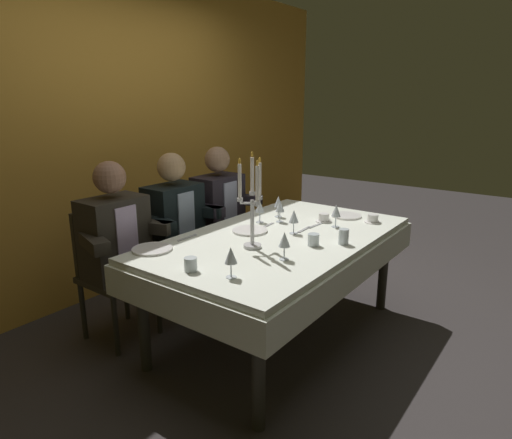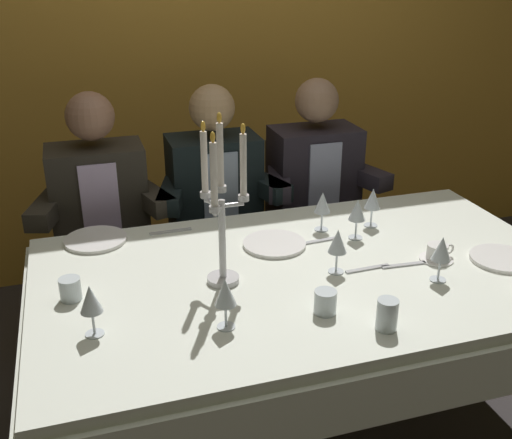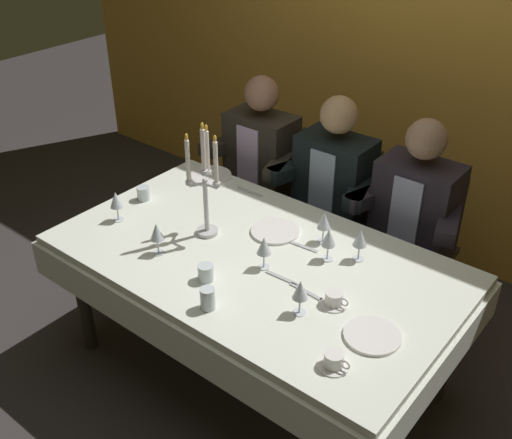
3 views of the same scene
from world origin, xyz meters
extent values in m
plane|color=#353030|center=(0.00, 0.00, 0.00)|extent=(12.00, 12.00, 0.00)
cube|color=gold|center=(0.00, 1.66, 1.35)|extent=(6.00, 0.12, 2.70)
cube|color=white|center=(0.00, 0.00, 0.72)|extent=(1.90, 1.10, 0.04)
cube|color=white|center=(0.00, 0.00, 0.61)|extent=(1.94, 1.14, 0.18)
cylinder|color=#2C2922|center=(-0.83, 0.43, 0.35)|extent=(0.07, 0.07, 0.70)
cylinder|color=#2C2922|center=(0.83, 0.43, 0.35)|extent=(0.07, 0.07, 0.70)
cylinder|color=silver|center=(-0.31, 0.00, 0.75)|extent=(0.11, 0.11, 0.02)
cylinder|color=silver|center=(-0.31, 0.00, 0.90)|extent=(0.02, 0.02, 0.28)
cylinder|color=silver|center=(-0.31, 0.00, 1.08)|extent=(0.04, 0.04, 0.02)
cylinder|color=white|center=(-0.31, 0.00, 1.19)|extent=(0.02, 0.02, 0.20)
ellipsoid|color=yellow|center=(-0.31, 0.00, 1.31)|extent=(0.02, 0.02, 0.03)
cylinder|color=silver|center=(-0.27, 0.00, 1.02)|extent=(0.07, 0.01, 0.01)
cylinder|color=silver|center=(-0.23, 0.00, 1.04)|extent=(0.04, 0.04, 0.02)
cylinder|color=white|center=(-0.23, 0.00, 1.15)|extent=(0.02, 0.02, 0.20)
ellipsoid|color=yellow|center=(-0.23, 0.00, 1.27)|extent=(0.02, 0.02, 0.03)
cylinder|color=silver|center=(-0.33, 0.03, 1.02)|extent=(0.05, 0.07, 0.01)
cylinder|color=silver|center=(-0.34, 0.06, 1.04)|extent=(0.04, 0.04, 0.02)
cylinder|color=white|center=(-0.34, 0.06, 1.15)|extent=(0.02, 0.02, 0.20)
ellipsoid|color=yellow|center=(-0.34, 0.06, 1.27)|extent=(0.02, 0.02, 0.03)
cylinder|color=silver|center=(-0.33, -0.03, 1.02)|extent=(0.05, 0.07, 0.01)
cylinder|color=silver|center=(-0.34, -0.07, 1.04)|extent=(0.04, 0.04, 0.02)
cylinder|color=white|center=(-0.34, -0.07, 1.15)|extent=(0.02, 0.02, 0.20)
ellipsoid|color=yellow|center=(-0.34, -0.07, 1.27)|extent=(0.02, 0.02, 0.03)
cylinder|color=white|center=(-0.05, 0.22, 0.75)|extent=(0.24, 0.24, 0.01)
cylinder|color=white|center=(0.71, -0.15, 0.75)|extent=(0.23, 0.23, 0.01)
cylinder|color=white|center=(-0.70, 0.46, 0.75)|extent=(0.24, 0.24, 0.01)
cylinder|color=silver|center=(0.40, -0.21, 0.74)|extent=(0.06, 0.06, 0.00)
cylinder|color=silver|center=(0.40, -0.21, 0.78)|extent=(0.01, 0.01, 0.07)
cone|color=silver|center=(0.40, -0.21, 0.86)|extent=(0.07, 0.07, 0.08)
cylinder|color=maroon|center=(0.40, -0.21, 0.84)|extent=(0.04, 0.04, 0.03)
cylinder|color=silver|center=(0.28, 0.18, 0.74)|extent=(0.06, 0.06, 0.00)
cylinder|color=silver|center=(0.28, 0.18, 0.78)|extent=(0.01, 0.01, 0.07)
cone|color=silver|center=(0.28, 0.18, 0.86)|extent=(0.07, 0.07, 0.08)
cylinder|color=maroon|center=(0.28, 0.18, 0.84)|extent=(0.04, 0.04, 0.03)
cylinder|color=silver|center=(-0.75, -0.19, 0.74)|extent=(0.06, 0.06, 0.00)
cylinder|color=silver|center=(-0.75, -0.19, 0.78)|extent=(0.01, 0.01, 0.07)
cone|color=silver|center=(-0.75, -0.19, 0.86)|extent=(0.07, 0.07, 0.08)
cylinder|color=silver|center=(0.09, -0.05, 0.74)|extent=(0.06, 0.06, 0.00)
cylinder|color=silver|center=(0.09, -0.05, 0.78)|extent=(0.01, 0.01, 0.07)
cone|color=silver|center=(0.09, -0.05, 0.86)|extent=(0.07, 0.07, 0.08)
cylinder|color=maroon|center=(0.09, -0.05, 0.84)|extent=(0.04, 0.04, 0.03)
cylinder|color=silver|center=(0.39, 0.27, 0.74)|extent=(0.06, 0.06, 0.00)
cylinder|color=silver|center=(0.39, 0.27, 0.78)|extent=(0.01, 0.01, 0.07)
cone|color=silver|center=(0.39, 0.27, 0.86)|extent=(0.07, 0.07, 0.08)
cylinder|color=silver|center=(-0.37, -0.27, 0.74)|extent=(0.06, 0.06, 0.00)
cylinder|color=silver|center=(-0.37, -0.27, 0.78)|extent=(0.01, 0.01, 0.07)
cone|color=silver|center=(-0.37, -0.27, 0.86)|extent=(0.07, 0.07, 0.08)
cylinder|color=silver|center=(0.18, 0.30, 0.74)|extent=(0.06, 0.06, 0.00)
cylinder|color=silver|center=(0.18, 0.30, 0.78)|extent=(0.01, 0.01, 0.07)
cone|color=silver|center=(0.18, 0.30, 0.86)|extent=(0.07, 0.07, 0.08)
cylinder|color=#E0D172|center=(0.18, 0.30, 0.84)|extent=(0.04, 0.04, 0.03)
cylinder|color=silver|center=(0.09, -0.42, 0.79)|extent=(0.06, 0.06, 0.10)
cylinder|color=silver|center=(-0.81, 0.03, 0.78)|extent=(0.07, 0.07, 0.08)
cylinder|color=silver|center=(-0.05, -0.28, 0.78)|extent=(0.07, 0.07, 0.08)
cylinder|color=white|center=(0.48, -0.07, 0.74)|extent=(0.12, 0.12, 0.01)
cylinder|color=white|center=(0.48, -0.07, 0.77)|extent=(0.08, 0.08, 0.05)
torus|color=white|center=(0.53, -0.07, 0.78)|extent=(0.04, 0.01, 0.04)
cube|color=#B7B7BC|center=(-0.41, 0.46, 0.74)|extent=(0.17, 0.02, 0.01)
cube|color=#B7B7BC|center=(0.34, -0.08, 0.74)|extent=(0.17, 0.03, 0.01)
cube|color=#B7B7BC|center=(0.12, 0.20, 0.74)|extent=(0.19, 0.03, 0.01)
cube|color=#B7B7BC|center=(0.21, -0.07, 0.74)|extent=(0.17, 0.02, 0.01)
cylinder|color=#2C2922|center=(-0.84, 0.70, 0.21)|extent=(0.04, 0.04, 0.42)
cylinder|color=#2C2922|center=(-0.48, 0.70, 0.21)|extent=(0.04, 0.04, 0.42)
cylinder|color=#2C2922|center=(-0.84, 1.06, 0.21)|extent=(0.04, 0.04, 0.42)
cylinder|color=#2C2922|center=(-0.48, 1.06, 0.21)|extent=(0.04, 0.04, 0.42)
cube|color=#2C2922|center=(-0.66, 0.88, 0.44)|extent=(0.42, 0.42, 0.04)
cube|color=#2C2922|center=(-0.66, 1.07, 0.68)|extent=(0.38, 0.04, 0.44)
cube|color=#2A2620|center=(-0.66, 0.88, 0.73)|extent=(0.42, 0.26, 0.54)
cube|color=#C2ABD7|center=(-0.66, 0.75, 0.76)|extent=(0.16, 0.01, 0.40)
sphere|color=#966850|center=(-0.66, 0.88, 1.14)|extent=(0.21, 0.21, 0.21)
cube|color=#2A2620|center=(-0.88, 0.78, 0.77)|extent=(0.19, 0.34, 0.08)
cube|color=#2A2620|center=(-0.44, 0.78, 0.77)|extent=(0.19, 0.34, 0.08)
cylinder|color=#2C2922|center=(-0.30, 0.70, 0.21)|extent=(0.04, 0.04, 0.42)
cylinder|color=#2C2922|center=(0.06, 0.70, 0.21)|extent=(0.04, 0.04, 0.42)
cylinder|color=#2C2922|center=(-0.30, 1.06, 0.21)|extent=(0.04, 0.04, 0.42)
cylinder|color=#2C2922|center=(0.06, 1.06, 0.21)|extent=(0.04, 0.04, 0.42)
cube|color=#2C2922|center=(-0.12, 0.88, 0.44)|extent=(0.42, 0.42, 0.04)
cube|color=#2C2922|center=(-0.12, 1.07, 0.68)|extent=(0.38, 0.04, 0.44)
cube|color=black|center=(-0.12, 0.88, 0.73)|extent=(0.42, 0.26, 0.54)
cube|color=#8C9AB4|center=(-0.12, 0.75, 0.76)|extent=(0.16, 0.01, 0.40)
sphere|color=tan|center=(-0.12, 0.88, 1.14)|extent=(0.21, 0.21, 0.21)
cube|color=black|center=(-0.34, 0.78, 0.77)|extent=(0.19, 0.34, 0.08)
cube|color=black|center=(0.10, 0.78, 0.77)|extent=(0.19, 0.34, 0.08)
cylinder|color=#2C2922|center=(0.21, 0.70, 0.21)|extent=(0.04, 0.04, 0.42)
cylinder|color=#2C2922|center=(0.57, 0.70, 0.21)|extent=(0.04, 0.04, 0.42)
cylinder|color=#2C2922|center=(0.21, 1.06, 0.21)|extent=(0.04, 0.04, 0.42)
cylinder|color=#2C2922|center=(0.57, 1.06, 0.21)|extent=(0.04, 0.04, 0.42)
cube|color=#2C2922|center=(0.39, 0.88, 0.44)|extent=(0.42, 0.42, 0.04)
cube|color=#2C2922|center=(0.39, 1.07, 0.68)|extent=(0.38, 0.04, 0.44)
cube|color=black|center=(0.39, 0.88, 0.73)|extent=(0.42, 0.26, 0.54)
cube|color=#9397B8|center=(0.39, 0.75, 0.76)|extent=(0.16, 0.01, 0.40)
sphere|color=#946D53|center=(0.39, 0.88, 1.14)|extent=(0.21, 0.21, 0.21)
cube|color=black|center=(0.17, 0.78, 0.77)|extent=(0.19, 0.34, 0.08)
cube|color=black|center=(0.61, 0.78, 0.77)|extent=(0.19, 0.34, 0.08)
camera|label=1|loc=(-2.37, -1.55, 1.63)|focal=31.18mm
camera|label=2|loc=(-0.74, -1.76, 1.76)|focal=42.36mm
camera|label=3|loc=(1.48, -1.83, 2.38)|focal=42.87mm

